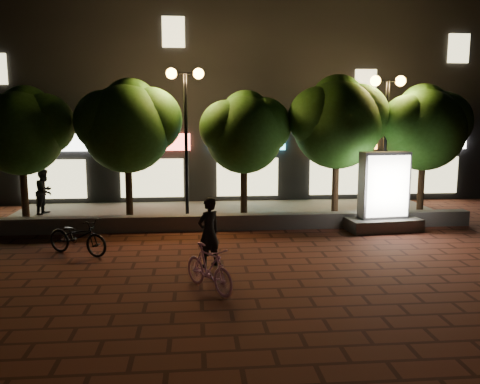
{
  "coord_description": "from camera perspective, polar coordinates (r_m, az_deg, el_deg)",
  "views": [
    {
      "loc": [
        -1.2,
        -11.86,
        3.73
      ],
      "look_at": [
        0.01,
        1.5,
        1.63
      ],
      "focal_mm": 37.18,
      "sensor_mm": 36.0,
      "label": 1
    }
  ],
  "objects": [
    {
      "name": "tree_far_left",
      "position": [
        18.25,
        -23.7,
        6.78
      ],
      "size": [
        3.36,
        2.8,
        4.63
      ],
      "color": "#311F13",
      "rests_on": "sidewalk"
    },
    {
      "name": "street_lamp_right",
      "position": [
        18.33,
        16.48,
        9.05
      ],
      "size": [
        1.26,
        0.36,
        4.98
      ],
      "color": "black",
      "rests_on": "sidewalk"
    },
    {
      "name": "street_lamp_left",
      "position": [
        17.06,
        -6.27,
        9.84
      ],
      "size": [
        1.26,
        0.36,
        5.18
      ],
      "color": "black",
      "rests_on": "sidewalk"
    },
    {
      "name": "tree_far_right",
      "position": [
        19.19,
        20.47,
        7.26
      ],
      "size": [
        3.48,
        2.9,
        4.76
      ],
      "color": "#311F13",
      "rests_on": "sidewalk"
    },
    {
      "name": "ad_kiosk",
      "position": [
        16.73,
        16.13,
        -0.75
      ],
      "size": [
        2.47,
        1.42,
        2.55
      ],
      "color": "slate",
      "rests_on": "ground"
    },
    {
      "name": "scooter_pink",
      "position": [
        10.69,
        -3.61,
        -8.7
      ],
      "size": [
        1.3,
        1.65,
        1.0
      ],
      "primitive_type": "imported",
      "rotation": [
        0.0,
        0.0,
        0.58
      ],
      "color": "#EA9EDA",
      "rests_on": "ground"
    },
    {
      "name": "building_block",
      "position": [
        24.91,
        -2.47,
        11.8
      ],
      "size": [
        28.0,
        8.12,
        11.3
      ],
      "color": "black",
      "rests_on": "ground"
    },
    {
      "name": "tree_mid",
      "position": [
        17.42,
        0.61,
        7.2
      ],
      "size": [
        3.24,
        2.7,
        4.5
      ],
      "color": "#311F13",
      "rests_on": "sidewalk"
    },
    {
      "name": "pedestrian",
      "position": [
        19.67,
        -21.51,
        0.06
      ],
      "size": [
        0.79,
        0.93,
        1.68
      ],
      "primitive_type": "imported",
      "rotation": [
        0.0,
        0.0,
        1.36
      ],
      "color": "black",
      "rests_on": "sidewalk"
    },
    {
      "name": "rider",
      "position": [
        12.26,
        -3.6,
        -4.62
      ],
      "size": [
        0.76,
        0.71,
        1.74
      ],
      "primitive_type": "imported",
      "rotation": [
        0.0,
        0.0,
        3.79
      ],
      "color": "black",
      "rests_on": "ground"
    },
    {
      "name": "scooter_parked",
      "position": [
        14.04,
        -18.14,
        -4.87
      ],
      "size": [
        1.98,
        1.48,
        0.99
      ],
      "primitive_type": "imported",
      "rotation": [
        0.0,
        0.0,
        1.07
      ],
      "color": "black",
      "rests_on": "ground"
    },
    {
      "name": "ground",
      "position": [
        12.49,
        0.59,
        -8.48
      ],
      "size": [
        80.0,
        80.0,
        0.0
      ],
      "primitive_type": "plane",
      "color": "#512419",
      "rests_on": "ground"
    },
    {
      "name": "sidewalk",
      "position": [
        18.76,
        -1.4,
        -2.45
      ],
      "size": [
        16.0,
        5.0,
        0.08
      ],
      "primitive_type": "cube",
      "color": "slate",
      "rests_on": "ground"
    },
    {
      "name": "tree_left",
      "position": [
        17.47,
        -12.67,
        7.74
      ],
      "size": [
        3.6,
        3.0,
        4.89
      ],
      "color": "#311F13",
      "rests_on": "sidewalk"
    },
    {
      "name": "retaining_wall",
      "position": [
        16.28,
        -0.82,
        -3.45
      ],
      "size": [
        16.0,
        0.45,
        0.5
      ],
      "primitive_type": "cube",
      "color": "slate",
      "rests_on": "ground"
    },
    {
      "name": "tree_right",
      "position": [
        18.05,
        11.22,
        8.2
      ],
      "size": [
        3.72,
        3.1,
        5.07
      ],
      "color": "#311F13",
      "rests_on": "sidewalk"
    }
  ]
}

